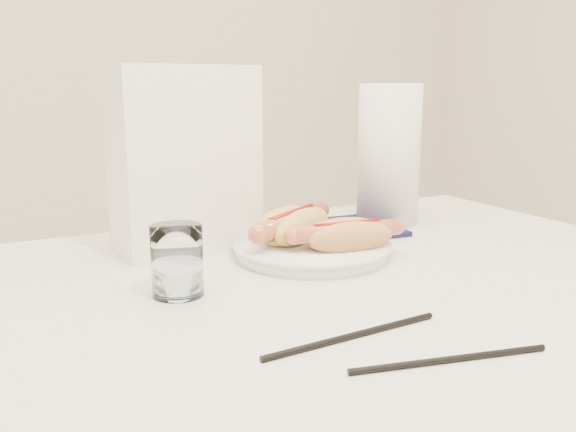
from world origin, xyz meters
name	(u,v)px	position (x,y,z in m)	size (l,w,h in m)	color
table	(298,332)	(0.00, 0.00, 0.69)	(1.20, 0.80, 0.75)	silver
plate	(312,251)	(0.08, 0.11, 0.76)	(0.22, 0.22, 0.02)	white
hotdog_left	(292,226)	(0.06, 0.14, 0.79)	(0.17, 0.14, 0.05)	#D9B557
hotdog_right	(347,236)	(0.11, 0.06, 0.79)	(0.16, 0.08, 0.04)	tan
water_glass	(177,261)	(-0.14, 0.04, 0.79)	(0.06, 0.06, 0.09)	white
chopstick_near	(353,335)	(-0.03, -0.16, 0.75)	(0.01, 0.01, 0.21)	black
chopstick_far	(450,359)	(0.02, -0.25, 0.75)	(0.01, 0.01, 0.20)	black
napkin_box	(184,159)	(-0.06, 0.24, 0.89)	(0.21, 0.11, 0.27)	white
navy_napkin	(348,228)	(0.22, 0.22, 0.75)	(0.16, 0.16, 0.01)	#131238
paper_towel_roll	(389,154)	(0.32, 0.24, 0.87)	(0.11, 0.11, 0.25)	white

